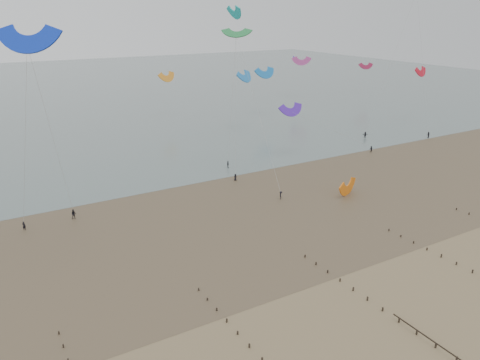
# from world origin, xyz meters

# --- Properties ---
(ground) EXTENTS (500.00, 500.00, 0.00)m
(ground) POSITION_xyz_m (0.00, 0.00, 0.00)
(ground) COLOR brown
(ground) RESTS_ON ground
(sea_and_shore) EXTENTS (500.00, 665.00, 0.03)m
(sea_and_shore) POSITION_xyz_m (-4.08, 34.40, 0.01)
(sea_and_shore) COLOR #475654
(sea_and_shore) RESTS_ON ground
(kitesurfer_lead) EXTENTS (0.72, 0.68, 1.65)m
(kitesurfer_lead) POSITION_xyz_m (-31.90, 43.85, 0.83)
(kitesurfer_lead) COLOR black
(kitesurfer_lead) RESTS_ON ground
(kitesurfers) EXTENTS (118.95, 28.36, 1.87)m
(kitesurfers) POSITION_xyz_m (29.54, 49.69, 0.88)
(kitesurfers) COLOR black
(kitesurfers) RESTS_ON ground
(grounded_kite) EXTENTS (7.65, 6.93, 3.44)m
(grounded_kite) POSITION_xyz_m (27.56, 28.37, 0.00)
(grounded_kite) COLOR orange
(grounded_kite) RESTS_ON ground
(kites_airborne) EXTENTS (238.30, 109.12, 39.68)m
(kites_airborne) POSITION_xyz_m (-12.34, 94.14, 21.09)
(kites_airborne) COLOR #FFF005
(kites_airborne) RESTS_ON ground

